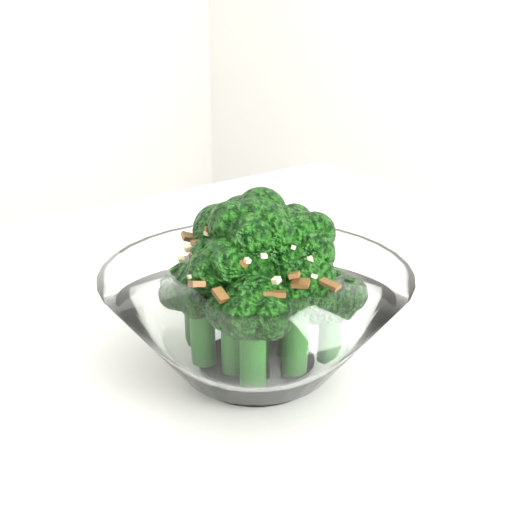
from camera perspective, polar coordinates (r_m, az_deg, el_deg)
The scene contains 1 object.
broccoli_dish at distance 0.48m, azimuth -0.03°, elevation -4.13°, with size 0.20×0.20×0.13m.
Camera 1 is at (0.21, -0.43, 1.01)m, focal length 50.00 mm.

